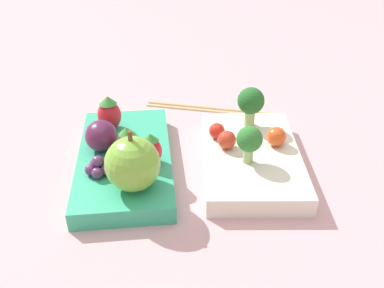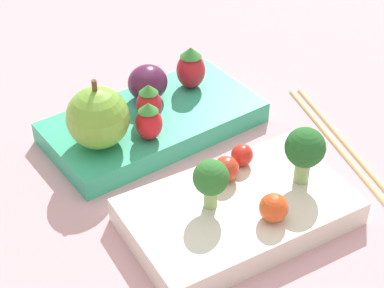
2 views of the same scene
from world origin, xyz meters
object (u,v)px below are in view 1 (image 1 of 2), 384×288
at_px(chopsticks_pair, 217,109).
at_px(strawberry_2, 132,143).
at_px(broccoli_floret_0, 254,140).
at_px(cherry_tomato_1, 221,131).
at_px(cherry_tomato_2, 231,140).
at_px(broccoli_floret_1, 255,102).
at_px(strawberry_0, 113,113).
at_px(strawberry_1, 155,149).
at_px(apple, 137,164).
at_px(grape_cluster, 103,167).
at_px(plum, 105,136).
at_px(bento_box_fruit, 129,162).
at_px(cherry_tomato_0, 280,137).
at_px(bento_box_savoury, 254,157).

bearing_deg(chopsticks_pair, strawberry_2, -35.34).
bearing_deg(broccoli_floret_0, cherry_tomato_1, -148.54).
bearing_deg(cherry_tomato_2, broccoli_floret_1, 147.99).
relative_size(strawberry_0, strawberry_2, 1.20).
xyz_separation_m(strawberry_1, chopsticks_pair, (-0.17, 0.08, -0.04)).
bearing_deg(apple, grape_cluster, -120.51).
height_order(cherry_tomato_2, plum, plum).
relative_size(broccoli_floret_0, broccoli_floret_1, 0.85).
bearing_deg(cherry_tomato_2, cherry_tomato_1, -156.29).
distance_m(broccoli_floret_0, plum, 0.18).
distance_m(broccoli_floret_1, plum, 0.19).
relative_size(bento_box_fruit, plum, 5.37).
xyz_separation_m(cherry_tomato_0, strawberry_2, (0.02, -0.18, 0.01)).
distance_m(cherry_tomato_1, strawberry_0, 0.14).
relative_size(cherry_tomato_0, cherry_tomato_2, 1.06).
height_order(bento_box_fruit, cherry_tomato_1, cherry_tomato_1).
bearing_deg(strawberry_0, chopsticks_pair, 122.63).
bearing_deg(bento_box_fruit, broccoli_floret_1, 112.20).
relative_size(bento_box_fruit, chopsticks_pair, 1.07).
xyz_separation_m(apple, strawberry_2, (-0.06, -0.01, -0.01)).
height_order(cherry_tomato_0, strawberry_0, strawberry_0).
bearing_deg(strawberry_2, cherry_tomato_1, 109.19).
bearing_deg(cherry_tomato_0, cherry_tomato_1, -104.19).
height_order(bento_box_fruit, cherry_tomato_2, cherry_tomato_2).
distance_m(bento_box_savoury, cherry_tomato_1, 0.05).
bearing_deg(strawberry_2, cherry_tomato_2, 96.55).
distance_m(broccoli_floret_1, strawberry_2, 0.17).
xyz_separation_m(cherry_tomato_0, cherry_tomato_1, (-0.02, -0.07, -0.00)).
xyz_separation_m(strawberry_1, grape_cluster, (0.02, -0.06, -0.01)).
bearing_deg(broccoli_floret_1, cherry_tomato_1, -54.95).
bearing_deg(cherry_tomato_1, bento_box_savoury, 55.74).
xyz_separation_m(cherry_tomato_2, strawberry_0, (-0.05, -0.15, 0.01)).
bearing_deg(cherry_tomato_1, strawberry_0, -101.51).
bearing_deg(strawberry_2, broccoli_floret_0, 83.41).
bearing_deg(chopsticks_pair, apple, -24.52).
height_order(apple, plum, apple).
bearing_deg(chopsticks_pair, cherry_tomato_2, 2.81).
bearing_deg(broccoli_floret_1, broccoli_floret_0, -8.27).
bearing_deg(strawberry_2, broccoli_floret_1, 114.36).
xyz_separation_m(broccoli_floret_1, grape_cluster, (0.10, -0.18, -0.03)).
xyz_separation_m(bento_box_fruit, plum, (-0.01, -0.03, 0.03)).
distance_m(bento_box_savoury, strawberry_1, 0.13).
xyz_separation_m(bento_box_savoury, cherry_tomato_0, (-0.01, 0.03, 0.02)).
bearing_deg(strawberry_0, bento_box_savoury, 72.70).
xyz_separation_m(strawberry_2, grape_cluster, (0.03, -0.03, -0.01)).
distance_m(cherry_tomato_2, plum, 0.15).
xyz_separation_m(cherry_tomato_2, grape_cluster, (0.05, -0.15, -0.00)).
height_order(cherry_tomato_0, cherry_tomato_2, cherry_tomato_0).
bearing_deg(strawberry_0, cherry_tomato_0, 77.57).
relative_size(cherry_tomato_1, apple, 0.29).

